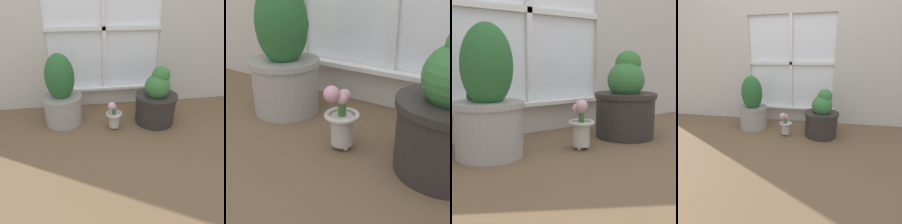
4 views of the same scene
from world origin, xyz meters
The scene contains 3 objects.
ground_plane centered at (0.00, 0.00, 0.00)m, with size 10.00×10.00×0.00m, color brown.
potted_plant_left centered at (-0.41, 0.31, 0.27)m, with size 0.34×0.34×0.64m.
flower_vase centered at (0.02, 0.14, 0.13)m, with size 0.14×0.14×0.27m.
Camera 2 is at (0.62, -0.79, 0.65)m, focal length 50.00 mm.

